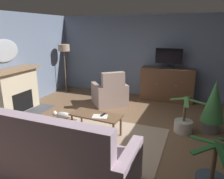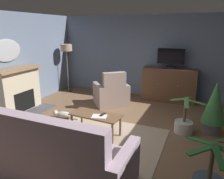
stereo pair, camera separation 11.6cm
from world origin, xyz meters
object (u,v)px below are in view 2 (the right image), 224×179
object	(u,v)px
wall_mirror_oval	(7,50)
tv_cabinet	(169,86)
potted_plant_tall_palm_by_window	(184,125)
potted_plant_leafy_by_curtain	(215,105)
sofa_floral	(57,157)
floor_lamp	(66,52)
armchair_by_fireplace	(111,94)
cat	(63,115)
tv_remote	(103,115)
fireplace	(19,91)
coffee_table	(96,117)
television	(171,58)
folded_newspaper	(99,116)

from	to	relation	value
wall_mirror_oval	tv_cabinet	size ratio (longest dim) A/B	0.57
potted_plant_tall_palm_by_window	potted_plant_leafy_by_curtain	distance (m)	0.75
sofa_floral	floor_lamp	xyz separation A→B (m)	(-2.54, 4.00, 1.05)
armchair_by_fireplace	cat	size ratio (longest dim) A/B	1.74
potted_plant_tall_palm_by_window	potted_plant_leafy_by_curtain	xyz separation A→B (m)	(0.56, 0.23, 0.45)
tv_remote	potted_plant_tall_palm_by_window	xyz separation A→B (m)	(1.53, 0.82, -0.30)
tv_cabinet	potted_plant_tall_palm_by_window	distance (m)	2.17
potted_plant_leafy_by_curtain	tv_cabinet	bearing A→B (deg)	123.77
fireplace	coffee_table	distance (m)	2.53
television	cat	xyz separation A→B (m)	(-2.21, -2.36, -1.25)
tv_remote	cat	distance (m)	1.46
wall_mirror_oval	potted_plant_tall_palm_by_window	size ratio (longest dim) A/B	1.14
coffee_table	potted_plant_tall_palm_by_window	distance (m)	1.89
sofa_floral	potted_plant_tall_palm_by_window	bearing A→B (deg)	55.42
tv_cabinet	sofa_floral	bearing A→B (deg)	-101.96
wall_mirror_oval	coffee_table	world-z (taller)	wall_mirror_oval
potted_plant_tall_palm_by_window	tv_cabinet	bearing A→B (deg)	107.80
armchair_by_fireplace	cat	world-z (taller)	armchair_by_fireplace
potted_plant_tall_palm_by_window	floor_lamp	size ratio (longest dim) A/B	0.48
potted_plant_leafy_by_curtain	cat	world-z (taller)	potted_plant_leafy_by_curtain
sofa_floral	fireplace	bearing A→B (deg)	144.80
coffee_table	tv_remote	world-z (taller)	tv_remote
tv_cabinet	potted_plant_tall_palm_by_window	world-z (taller)	tv_cabinet
wall_mirror_oval	armchair_by_fireplace	xyz separation A→B (m)	(2.29, 1.47, -1.30)
fireplace	floor_lamp	xyz separation A→B (m)	(0.06, 2.16, 0.85)
tv_remote	cat	bearing A→B (deg)	-101.63
folded_newspaper	potted_plant_leafy_by_curtain	world-z (taller)	potted_plant_leafy_by_curtain
wall_mirror_oval	floor_lamp	distance (m)	2.20
tv_cabinet	wall_mirror_oval	bearing A→B (deg)	-146.52
tv_remote	potted_plant_leafy_by_curtain	xyz separation A→B (m)	(2.09, 1.05, 0.15)
wall_mirror_oval	potted_plant_tall_palm_by_window	world-z (taller)	wall_mirror_oval
tv_remote	floor_lamp	size ratio (longest dim) A/B	0.10
fireplace	armchair_by_fireplace	xyz separation A→B (m)	(2.04, 1.47, -0.24)
fireplace	sofa_floral	world-z (taller)	fireplace
coffee_table	potted_plant_tall_palm_by_window	bearing A→B (deg)	26.26
potted_plant_tall_palm_by_window	sofa_floral	bearing A→B (deg)	-124.58
tv_cabinet	floor_lamp	bearing A→B (deg)	-174.54
sofa_floral	floor_lamp	distance (m)	4.85
fireplace	wall_mirror_oval	distance (m)	1.09
wall_mirror_oval	armchair_by_fireplace	size ratio (longest dim) A/B	0.74
potted_plant_leafy_by_curtain	floor_lamp	xyz separation A→B (m)	(-4.67, 1.48, 0.78)
potted_plant_tall_palm_by_window	armchair_by_fireplace	bearing A→B (deg)	154.36
armchair_by_fireplace	cat	bearing A→B (deg)	-117.53
fireplace	tv_cabinet	distance (m)	4.32
tv_cabinet	folded_newspaper	xyz separation A→B (m)	(-0.91, -2.95, -0.02)
tv_cabinet	armchair_by_fireplace	world-z (taller)	armchair_by_fireplace
folded_newspaper	armchair_by_fireplace	xyz separation A→B (m)	(-0.57, 1.93, -0.14)
wall_mirror_oval	potted_plant_leafy_by_curtain	xyz separation A→B (m)	(4.98, 0.68, -1.00)
armchair_by_fireplace	cat	xyz separation A→B (m)	(-0.73, -1.39, -0.24)
tv_cabinet	coffee_table	bearing A→B (deg)	-109.66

